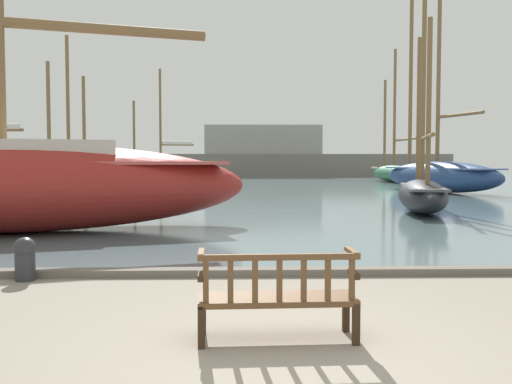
% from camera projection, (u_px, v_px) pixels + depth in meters
% --- Properties ---
extents(ground_plane, '(160.00, 160.00, 0.00)m').
position_uv_depth(ground_plane, '(292.00, 360.00, 5.24)').
color(ground_plane, gray).
extents(harbor_water, '(100.00, 80.00, 0.08)m').
position_uv_depth(harbor_water, '(246.00, 182.00, 49.16)').
color(harbor_water, slate).
rests_on(harbor_water, ground).
extents(quay_edge_kerb, '(40.00, 0.30, 0.12)m').
position_uv_depth(quay_edge_kerb, '(270.00, 272.00, 9.08)').
color(quay_edge_kerb, '#675F54').
rests_on(quay_edge_kerb, ground).
extents(park_bench, '(1.62, 0.58, 0.92)m').
position_uv_depth(park_bench, '(277.00, 295.00, 5.78)').
color(park_bench, '#322113').
rests_on(park_bench, ground).
extents(sailboat_far_port, '(3.53, 8.39, 9.23)m').
position_uv_depth(sailboat_far_port, '(67.00, 177.00, 34.16)').
color(sailboat_far_port, black).
rests_on(sailboat_far_port, harbor_water).
extents(sailboat_distant_harbor, '(5.04, 9.94, 14.40)m').
position_uv_depth(sailboat_distant_harbor, '(439.00, 173.00, 31.85)').
color(sailboat_distant_harbor, navy).
rests_on(sailboat_distant_harbor, harbor_water).
extents(sailboat_mid_port, '(2.82, 11.04, 10.88)m').
position_uv_depth(sailboat_mid_port, '(395.00, 172.00, 46.97)').
color(sailboat_mid_port, '#2D6647').
rests_on(sailboat_mid_port, harbor_water).
extents(sailboat_mid_starboard, '(7.52, 3.90, 8.80)m').
position_uv_depth(sailboat_mid_starboard, '(164.00, 174.00, 44.16)').
color(sailboat_mid_starboard, brown).
rests_on(sailboat_mid_starboard, harbor_water).
extents(sailboat_outer_port, '(2.86, 6.35, 7.65)m').
position_uv_depth(sailboat_outer_port, '(422.00, 192.00, 19.41)').
color(sailboat_outer_port, black).
rests_on(sailboat_outer_port, harbor_water).
extents(sailboat_outer_starboard, '(13.62, 6.50, 14.93)m').
position_uv_depth(sailboat_outer_starboard, '(15.00, 181.00, 13.88)').
color(sailboat_outer_starboard, maroon).
rests_on(sailboat_outer_starboard, harbor_water).
extents(mooring_bollard, '(0.34, 0.34, 0.67)m').
position_uv_depth(mooring_bollard, '(25.00, 257.00, 8.70)').
color(mooring_bollard, '#2D2D33').
rests_on(mooring_bollard, ground).
extents(far_breakwater, '(44.50, 2.40, 5.64)m').
position_uv_depth(far_breakwater, '(249.00, 160.00, 61.21)').
color(far_breakwater, slate).
rests_on(far_breakwater, ground).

